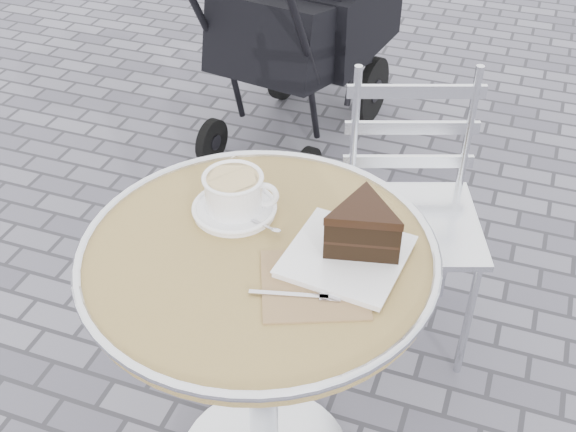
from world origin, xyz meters
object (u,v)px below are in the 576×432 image
(baby_stroller, at_px, (304,28))
(cafe_table, at_px, (260,310))
(cappuccino_set, at_px, (235,196))
(cake_plate_set, at_px, (358,235))
(bistro_chair, at_px, (411,181))

(baby_stroller, bearing_deg, cafe_table, -65.60)
(cafe_table, relative_size, cappuccino_set, 3.69)
(cafe_table, distance_m, baby_stroller, 1.65)
(cake_plate_set, xyz_separation_m, bistro_chair, (-0.00, 0.60, -0.28))
(cafe_table, height_order, bistro_chair, bistro_chair)
(cappuccino_set, distance_m, baby_stroller, 1.55)
(bistro_chair, xyz_separation_m, baby_stroller, (-0.63, 0.92, -0.03))
(cappuccino_set, distance_m, bistro_chair, 0.67)
(cappuccino_set, distance_m, cake_plate_set, 0.28)
(cafe_table, bearing_deg, bistro_chair, 74.31)
(cake_plate_set, height_order, bistro_chair, cake_plate_set)
(cake_plate_set, relative_size, baby_stroller, 0.32)
(cake_plate_set, bearing_deg, cappuccino_set, 175.33)
(cappuccino_set, relative_size, bistro_chair, 0.24)
(bistro_chair, bearing_deg, cake_plate_set, -109.77)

